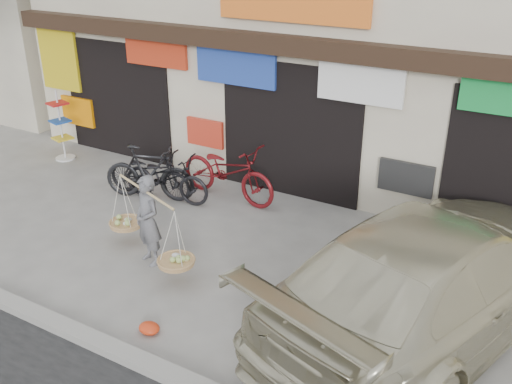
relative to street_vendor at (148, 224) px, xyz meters
The scene contains 11 objects.
ground 1.02m from the street_vendor, ahead, with size 70.00×70.00×0.00m, color gray.
kerb 2.22m from the street_vendor, 69.45° to the right, with size 70.00×0.25×0.12m, color gray.
shophouse_block 7.03m from the street_vendor, 83.40° to the left, with size 14.00×6.32×7.00m.
street_vendor is the anchor object (origin of this frame).
bike_0 2.61m from the street_vendor, 129.55° to the left, with size 0.65×1.87×0.98m, color black.
bike_1 2.46m from the street_vendor, 129.54° to the left, with size 0.53×1.87×1.13m, color black.
bike_2 2.71m from the street_vendor, 94.59° to the left, with size 0.78×2.24×1.18m, color maroon.
bike_3 2.36m from the street_vendor, 121.58° to the left, with size 0.65×1.87×0.98m, color black.
suv 4.45m from the street_vendor, ahead, with size 4.00×6.28×1.69m.
display_rack 5.40m from the street_vendor, 151.47° to the left, with size 0.49×0.49×1.67m.
red_bag 1.94m from the street_vendor, 51.33° to the right, with size 0.31×0.25×0.14m, color red.
Camera 1 is at (4.78, -6.11, 5.01)m, focal length 40.00 mm.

